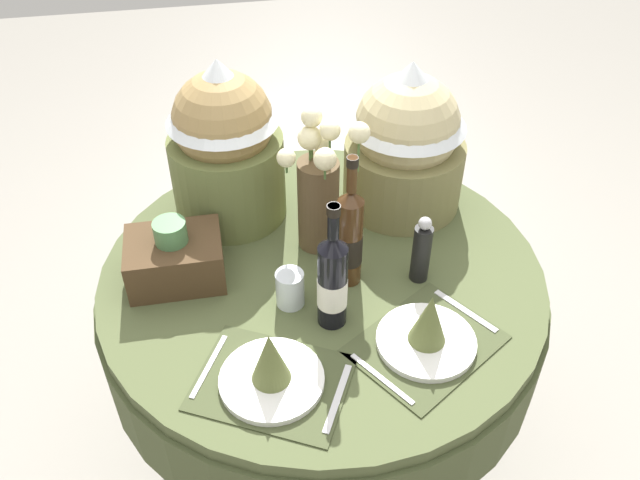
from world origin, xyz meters
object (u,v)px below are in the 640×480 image
at_px(place_setting_left, 271,370).
at_px(tumbler_near_left, 290,289).
at_px(wine_bottle_left, 350,237).
at_px(wine_bottle_right, 332,281).
at_px(woven_basket_side_left, 175,257).
at_px(gift_tub_back_left, 224,137).
at_px(pepper_mill, 421,251).
at_px(dining_table, 322,309).
at_px(flower_vase, 319,189).
at_px(place_setting_right, 428,331).
at_px(gift_tub_back_right, 406,134).

height_order(place_setting_left, tumbler_near_left, place_setting_left).
height_order(wine_bottle_left, wine_bottle_right, wine_bottle_left).
height_order(wine_bottle_right, woven_basket_side_left, wine_bottle_right).
height_order(wine_bottle_right, gift_tub_back_left, gift_tub_back_left).
bearing_deg(wine_bottle_left, place_setting_left, -128.62).
relative_size(wine_bottle_left, woven_basket_side_left, 1.56).
bearing_deg(tumbler_near_left, pepper_mill, 5.03).
xyz_separation_m(dining_table, flower_vase, (0.01, 0.11, 0.34)).
xyz_separation_m(dining_table, woven_basket_side_left, (-0.38, 0.04, 0.22)).
distance_m(place_setting_left, wine_bottle_left, 0.40).
bearing_deg(woven_basket_side_left, place_setting_left, -62.96).
relative_size(dining_table, tumbler_near_left, 12.33).
height_order(place_setting_left, place_setting_right, same).
relative_size(wine_bottle_left, gift_tub_back_left, 0.79).
bearing_deg(place_setting_right, tumbler_near_left, 146.44).
xyz_separation_m(tumbler_near_left, gift_tub_back_right, (0.39, 0.37, 0.19)).
distance_m(place_setting_right, flower_vase, 0.48).
distance_m(dining_table, pepper_mill, 0.36).
distance_m(place_setting_right, gift_tub_back_right, 0.60).
relative_size(place_setting_right, pepper_mill, 2.11).
relative_size(pepper_mill, gift_tub_back_right, 0.44).
xyz_separation_m(place_setting_right, wine_bottle_right, (-0.21, 0.12, 0.09)).
height_order(dining_table, gift_tub_back_left, gift_tub_back_left).
bearing_deg(place_setting_right, woven_basket_side_left, 149.04).
bearing_deg(dining_table, wine_bottle_right, -92.95).
bearing_deg(flower_vase, gift_tub_back_left, 140.09).
distance_m(dining_table, wine_bottle_right, 0.34).
height_order(tumbler_near_left, pepper_mill, pepper_mill).
relative_size(pepper_mill, gift_tub_back_left, 0.42).
relative_size(place_setting_right, tumbler_near_left, 4.31).
xyz_separation_m(dining_table, gift_tub_back_left, (-0.22, 0.30, 0.41)).
distance_m(place_setting_left, woven_basket_side_left, 0.44).
relative_size(dining_table, wine_bottle_right, 3.41).
distance_m(flower_vase, pepper_mill, 0.32).
bearing_deg(place_setting_right, flower_vase, 113.88).
xyz_separation_m(flower_vase, gift_tub_back_left, (-0.23, 0.19, 0.07)).
bearing_deg(wine_bottle_right, tumbler_near_left, 139.78).
distance_m(flower_vase, woven_basket_side_left, 0.42).
distance_m(place_setting_right, tumbler_near_left, 0.36).
xyz_separation_m(dining_table, wine_bottle_left, (0.06, -0.05, 0.30)).
height_order(place_setting_right, woven_basket_side_left, woven_basket_side_left).
bearing_deg(gift_tub_back_left, wine_bottle_left, -51.49).
distance_m(tumbler_near_left, gift_tub_back_left, 0.47).
xyz_separation_m(wine_bottle_left, gift_tub_back_left, (-0.28, 0.35, 0.11)).
xyz_separation_m(place_setting_left, gift_tub_back_right, (0.47, 0.61, 0.19)).
xyz_separation_m(pepper_mill, gift_tub_back_right, (0.04, 0.34, 0.14)).
height_order(place_setting_right, tumbler_near_left, place_setting_right).
bearing_deg(gift_tub_back_right, gift_tub_back_left, 175.28).
xyz_separation_m(wine_bottle_left, gift_tub_back_right, (0.23, 0.31, 0.09)).
height_order(place_setting_right, gift_tub_back_left, gift_tub_back_left).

